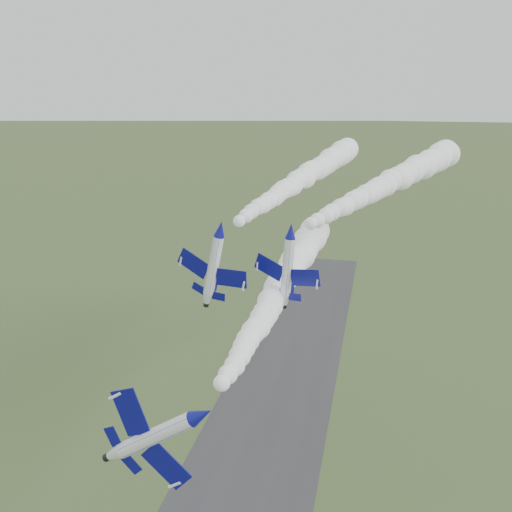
# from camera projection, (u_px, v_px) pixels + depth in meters

# --- Properties ---
(runway) EXTENTS (24.00, 260.00, 0.04)m
(runway) POSITION_uv_depth(u_px,v_px,m) (246.00, 481.00, 96.92)
(runway) COLOR #313133
(runway) RESTS_ON ground
(jet_lead) EXTENTS (6.40, 13.88, 9.73)m
(jet_lead) POSITION_uv_depth(u_px,v_px,m) (202.00, 415.00, 53.46)
(jet_lead) COLOR white
(smoke_trail_jet_lead) EXTENTS (8.10, 62.07, 5.54)m
(smoke_trail_jet_lead) POSITION_uv_depth(u_px,v_px,m) (283.00, 283.00, 84.74)
(smoke_trail_jet_lead) COLOR white
(jet_pair_left) EXTENTS (10.91, 13.10, 3.81)m
(jet_pair_left) POSITION_uv_depth(u_px,v_px,m) (220.00, 229.00, 77.33)
(jet_pair_left) COLOR white
(smoke_trail_jet_pair_left) EXTENTS (19.40, 65.68, 5.33)m
(smoke_trail_jet_pair_left) POSITION_uv_depth(u_px,v_px,m) (307.00, 175.00, 108.41)
(smoke_trail_jet_pair_left) COLOR white
(jet_pair_right) EXTENTS (10.26, 11.81, 3.06)m
(jet_pair_right) POSITION_uv_depth(u_px,v_px,m) (290.00, 231.00, 75.63)
(jet_pair_right) COLOR white
(smoke_trail_jet_pair_right) EXTENTS (28.36, 60.44, 5.61)m
(smoke_trail_jet_pair_right) POSITION_uv_depth(u_px,v_px,m) (394.00, 181.00, 101.42)
(smoke_trail_jet_pair_right) COLOR white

